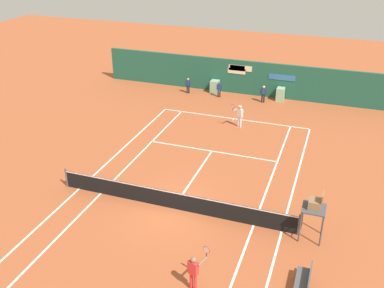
% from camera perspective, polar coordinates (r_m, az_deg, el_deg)
% --- Properties ---
extents(ground_plane, '(80.00, 80.00, 0.01)m').
position_cam_1_polar(ground_plane, '(22.06, -1.92, -7.55)').
color(ground_plane, '#A8512D').
extents(tennis_net, '(12.10, 0.10, 1.07)m').
position_cam_1_polar(tennis_net, '(21.33, -2.51, -7.24)').
color(tennis_net, '#4C4C51').
rests_on(tennis_net, ground_plane).
extents(sponsor_back_wall, '(25.00, 1.02, 2.75)m').
position_cam_1_polar(sponsor_back_wall, '(35.76, 7.71, 8.42)').
color(sponsor_back_wall, '#1E5642').
rests_on(sponsor_back_wall, ground_plane).
extents(umpire_chair, '(1.00, 1.00, 2.38)m').
position_cam_1_polar(umpire_chair, '(19.59, 15.65, -7.97)').
color(umpire_chair, '#47474C').
rests_on(umpire_chair, ground_plane).
extents(player_bench, '(0.54, 1.49, 0.88)m').
position_cam_1_polar(player_bench, '(17.66, 14.45, -16.75)').
color(player_bench, '#38383D').
rests_on(player_bench, ground_plane).
extents(player_on_baseline, '(0.78, 0.63, 1.78)m').
position_cam_1_polar(player_on_baseline, '(29.80, 6.22, 3.88)').
color(player_on_baseline, white).
rests_on(player_on_baseline, ground_plane).
extents(player_near_side, '(0.76, 0.66, 1.82)m').
position_cam_1_polar(player_near_side, '(16.88, 0.25, -16.12)').
color(player_near_side, red).
rests_on(player_near_side, ground_plane).
extents(ball_kid_right_post, '(0.45, 0.23, 1.35)m').
position_cam_1_polar(ball_kid_right_post, '(34.40, 9.28, 6.59)').
color(ball_kid_right_post, black).
rests_on(ball_kid_right_post, ground_plane).
extents(ball_kid_left_post, '(0.43, 0.18, 1.28)m').
position_cam_1_polar(ball_kid_left_post, '(35.93, -0.52, 7.74)').
color(ball_kid_left_post, black).
rests_on(ball_kid_left_post, ground_plane).
extents(ball_kid_centre_post, '(0.42, 0.19, 1.26)m').
position_cam_1_polar(ball_kid_centre_post, '(35.16, 3.55, 7.24)').
color(ball_kid_centre_post, black).
rests_on(ball_kid_centre_post, ground_plane).
extents(tennis_ball_by_sideline, '(0.07, 0.07, 0.07)m').
position_cam_1_polar(tennis_ball_by_sideline, '(29.48, 13.18, 1.13)').
color(tennis_ball_by_sideline, '#CCE033').
rests_on(tennis_ball_by_sideline, ground_plane).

